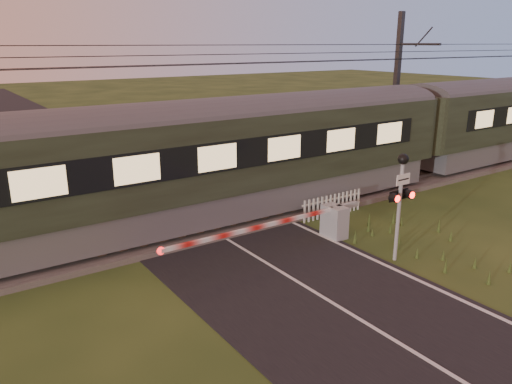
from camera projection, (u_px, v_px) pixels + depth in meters
ground at (326, 300)px, 12.48m from camera, size 160.00×160.00×0.00m
road at (333, 303)px, 12.30m from camera, size 6.00×140.00×0.03m
track_bed at (202, 223)px, 17.60m from camera, size 140.00×3.40×0.39m
overhead_wires at (197, 57)px, 15.97m from camera, size 120.00×0.62×0.62m
train at (412, 130)px, 22.86m from camera, size 43.57×3.00×4.06m
boom_gate at (326, 222)px, 16.15m from camera, size 7.20×0.83×1.10m
crossing_signal at (401, 188)px, 14.14m from camera, size 0.82×0.35×3.22m
picket_fence at (333, 205)px, 18.38m from camera, size 2.87×0.07×0.84m
catenary_mast at (397, 89)px, 24.92m from camera, size 0.24×2.47×7.62m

